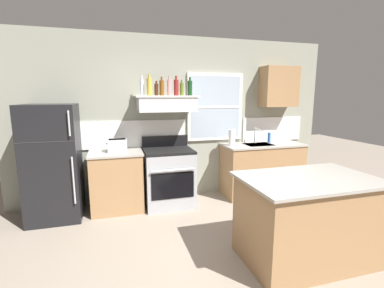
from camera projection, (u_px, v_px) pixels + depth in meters
name	position (u px, v px, depth m)	size (l,w,h in m)	color
ground_plane	(230.00, 271.00, 2.72)	(16.00, 16.00, 0.00)	gray
back_wall	(180.00, 119.00, 4.60)	(5.40, 0.11, 2.70)	gray
refrigerator	(53.00, 163.00, 3.81)	(0.70, 0.72, 1.63)	black
counter_left_of_stove	(117.00, 181.00, 4.16)	(0.79, 0.63, 0.91)	#9E754C
toaster	(117.00, 145.00, 4.09)	(0.30, 0.20, 0.19)	silver
stove_range	(169.00, 177.00, 4.34)	(0.76, 0.69, 1.09)	#9EA0A5
range_hood_shelf	(166.00, 103.00, 4.23)	(0.96, 0.52, 0.24)	silver
bottle_clear_tall	(142.00, 87.00, 4.12)	(0.06, 0.06, 0.30)	silver
bottle_champagne_gold_foil	(149.00, 87.00, 4.07)	(0.08, 0.08, 0.32)	#B29333
bottle_brown_stout	(156.00, 89.00, 4.13)	(0.06, 0.06, 0.22)	#381E0F
bottle_amber_wine	(162.00, 88.00, 4.20)	(0.07, 0.07, 0.29)	brown
bottle_rose_pink	(169.00, 87.00, 4.21)	(0.07, 0.07, 0.30)	#C67F84
bottle_red_label_wine	(176.00, 87.00, 4.19)	(0.07, 0.07, 0.30)	maroon
bottle_olive_oil_square	(182.00, 89.00, 4.26)	(0.06, 0.06, 0.24)	#4C601E
bottle_dark_green_wine	(190.00, 88.00, 4.23)	(0.07, 0.07, 0.28)	#143819
counter_right_with_sink	(262.00, 169.00, 4.83)	(1.43, 0.63, 0.91)	#9E754C
sink_faucet	(256.00, 134.00, 4.79)	(0.03, 0.17, 0.28)	silver
paper_towel_roll	(232.00, 138.00, 4.57)	(0.11, 0.11, 0.27)	white
dish_soap_bottle	(269.00, 138.00, 4.88)	(0.06, 0.06, 0.18)	blue
kitchen_island	(306.00, 219.00, 2.87)	(1.40, 0.90, 0.91)	#9E754C
upper_cabinet_right	(279.00, 87.00, 4.81)	(0.64, 0.32, 0.70)	#9E754C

